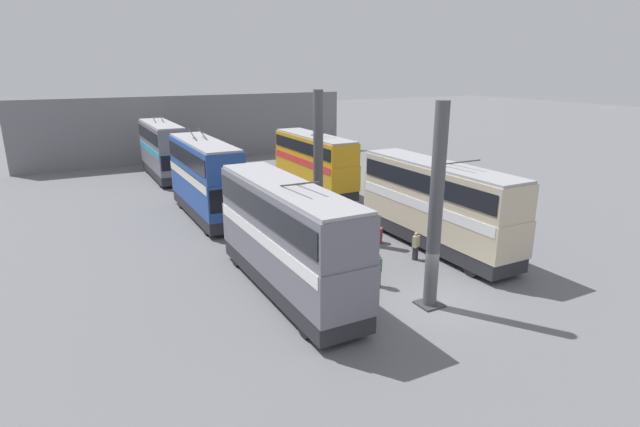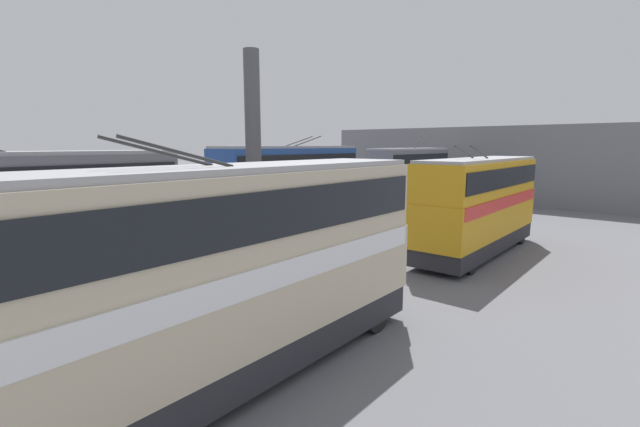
{
  "view_description": "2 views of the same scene",
  "coord_description": "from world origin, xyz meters",
  "px_view_note": "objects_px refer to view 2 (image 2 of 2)",
  "views": [
    {
      "loc": [
        -15.44,
        13.63,
        10.15
      ],
      "look_at": [
        8.03,
        1.19,
        2.27
      ],
      "focal_mm": 28.0,
      "sensor_mm": 36.0,
      "label": 1
    },
    {
      "loc": [
        -0.36,
        -12.4,
        5.4
      ],
      "look_at": [
        13.23,
        -0.99,
        2.55
      ],
      "focal_mm": 24.0,
      "sensor_mm": 36.0,
      "label": 2
    }
  ],
  "objects_px": {
    "bus_left_near": "(235,261)",
    "person_aisle_midway": "(12,315)",
    "bus_right_far": "(409,175)",
    "bus_left_far": "(479,200)",
    "bus_right_near": "(19,217)",
    "person_by_left_row": "(151,333)",
    "bus_right_mid": "(290,186)",
    "oil_drum": "(246,307)"
  },
  "relations": [
    {
      "from": "bus_left_near",
      "to": "person_aisle_midway",
      "type": "distance_m",
      "value": 6.84
    },
    {
      "from": "bus_right_far",
      "to": "bus_left_far",
      "type": "bearing_deg",
      "value": -138.66
    },
    {
      "from": "bus_right_near",
      "to": "person_aisle_midway",
      "type": "relative_size",
      "value": 6.53
    },
    {
      "from": "person_aisle_midway",
      "to": "person_by_left_row",
      "type": "bearing_deg",
      "value": -140.92
    },
    {
      "from": "bus_left_near",
      "to": "bus_right_mid",
      "type": "height_order",
      "value": "bus_right_mid"
    },
    {
      "from": "bus_left_near",
      "to": "bus_left_far",
      "type": "relative_size",
      "value": 1.09
    },
    {
      "from": "bus_left_near",
      "to": "bus_right_near",
      "type": "height_order",
      "value": "bus_right_near"
    },
    {
      "from": "bus_right_mid",
      "to": "oil_drum",
      "type": "distance_m",
      "value": 12.63
    },
    {
      "from": "bus_right_far",
      "to": "person_by_left_row",
      "type": "xyz_separation_m",
      "value": [
        -27.47,
        -7.82,
        -2.09
      ]
    },
    {
      "from": "bus_left_near",
      "to": "oil_drum",
      "type": "distance_m",
      "value": 4.08
    },
    {
      "from": "bus_left_far",
      "to": "bus_right_mid",
      "type": "bearing_deg",
      "value": 107.36
    },
    {
      "from": "bus_right_near",
      "to": "bus_left_far",
      "type": "bearing_deg",
      "value": -30.97
    },
    {
      "from": "bus_left_near",
      "to": "oil_drum",
      "type": "height_order",
      "value": "bus_left_near"
    },
    {
      "from": "bus_left_far",
      "to": "person_aisle_midway",
      "type": "bearing_deg",
      "value": 161.88
    },
    {
      "from": "bus_left_far",
      "to": "bus_right_near",
      "type": "height_order",
      "value": "bus_right_near"
    },
    {
      "from": "person_aisle_midway",
      "to": "bus_right_far",
      "type": "bearing_deg",
      "value": -69.87
    },
    {
      "from": "bus_right_near",
      "to": "person_by_left_row",
      "type": "distance_m",
      "value": 8.11
    },
    {
      "from": "bus_right_mid",
      "to": "person_by_left_row",
      "type": "relative_size",
      "value": 6.38
    },
    {
      "from": "bus_right_far",
      "to": "person_aisle_midway",
      "type": "bearing_deg",
      "value": -172.14
    },
    {
      "from": "bus_right_far",
      "to": "oil_drum",
      "type": "distance_m",
      "value": 25.5
    },
    {
      "from": "oil_drum",
      "to": "bus_left_far",
      "type": "bearing_deg",
      "value": -10.61
    },
    {
      "from": "bus_right_mid",
      "to": "bus_left_far",
      "type": "bearing_deg",
      "value": -72.64
    },
    {
      "from": "person_by_left_row",
      "to": "oil_drum",
      "type": "distance_m",
      "value": 3.28
    },
    {
      "from": "person_aisle_midway",
      "to": "oil_drum",
      "type": "xyz_separation_m",
      "value": [
        5.14,
        -3.49,
        -0.44
      ]
    },
    {
      "from": "bus_left_far",
      "to": "oil_drum",
      "type": "height_order",
      "value": "bus_left_far"
    },
    {
      "from": "bus_right_near",
      "to": "person_aisle_midway",
      "type": "height_order",
      "value": "bus_right_near"
    },
    {
      "from": "person_by_left_row",
      "to": "bus_right_far",
      "type": "bearing_deg",
      "value": 172.28
    },
    {
      "from": "person_by_left_row",
      "to": "person_aisle_midway",
      "type": "distance_m",
      "value": 4.21
    },
    {
      "from": "oil_drum",
      "to": "person_aisle_midway",
      "type": "bearing_deg",
      "value": 145.85
    },
    {
      "from": "bus_left_far",
      "to": "person_by_left_row",
      "type": "relative_size",
      "value": 6.58
    },
    {
      "from": "bus_right_near",
      "to": "oil_drum",
      "type": "xyz_separation_m",
      "value": [
        3.7,
        -7.55,
        -2.49
      ]
    },
    {
      "from": "bus_right_far",
      "to": "person_by_left_row",
      "type": "bearing_deg",
      "value": -164.12
    },
    {
      "from": "bus_left_near",
      "to": "bus_right_mid",
      "type": "bearing_deg",
      "value": 39.53
    },
    {
      "from": "bus_left_near",
      "to": "person_by_left_row",
      "type": "height_order",
      "value": "bus_left_near"
    },
    {
      "from": "bus_left_far",
      "to": "oil_drum",
      "type": "bearing_deg",
      "value": 169.39
    },
    {
      "from": "bus_right_near",
      "to": "bus_right_far",
      "type": "bearing_deg",
      "value": 0.0
    },
    {
      "from": "bus_left_near",
      "to": "person_by_left_row",
      "type": "xyz_separation_m",
      "value": [
        -0.96,
        2.15,
        -2.0
      ]
    },
    {
      "from": "bus_left_near",
      "to": "bus_left_far",
      "type": "xyz_separation_m",
      "value": [
        15.19,
        0.0,
        -0.12
      ]
    },
    {
      "from": "bus_left_far",
      "to": "person_by_left_row",
      "type": "height_order",
      "value": "bus_left_far"
    },
    {
      "from": "bus_left_far",
      "to": "person_aisle_midway",
      "type": "distance_m",
      "value": 19.08
    },
    {
      "from": "bus_right_far",
      "to": "bus_right_near",
      "type": "bearing_deg",
      "value": -180.0
    },
    {
      "from": "person_aisle_midway",
      "to": "bus_left_near",
      "type": "bearing_deg",
      "value": -141.9
    }
  ]
}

